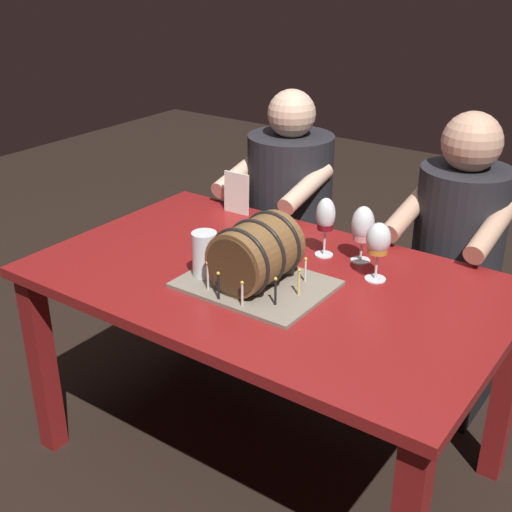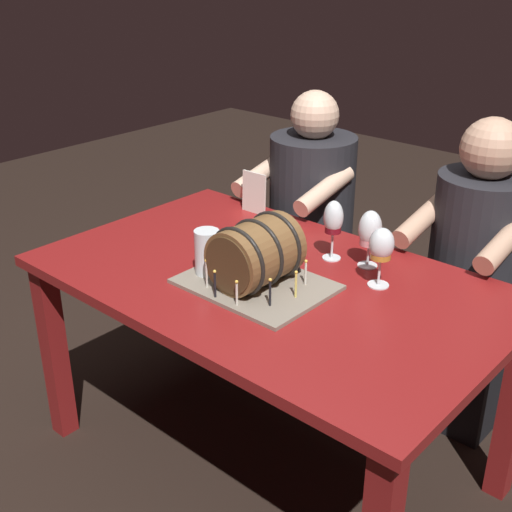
# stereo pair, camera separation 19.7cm
# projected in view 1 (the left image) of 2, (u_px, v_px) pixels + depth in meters

# --- Properties ---
(ground_plane) EXTENTS (8.00, 8.00, 0.00)m
(ground_plane) POSITION_uv_depth(u_px,v_px,m) (266.00, 457.00, 2.41)
(ground_plane) COLOR black
(dining_table) EXTENTS (1.47, 0.90, 0.73)m
(dining_table) POSITION_uv_depth(u_px,v_px,m) (268.00, 304.00, 2.14)
(dining_table) COLOR maroon
(dining_table) RESTS_ON ground
(barrel_cake) EXTENTS (0.43, 0.33, 0.22)m
(barrel_cake) POSITION_uv_depth(u_px,v_px,m) (256.00, 257.00, 2.00)
(barrel_cake) COLOR gray
(barrel_cake) RESTS_ON dining_table
(wine_glass_amber) EXTENTS (0.08, 0.08, 0.19)m
(wine_glass_amber) POSITION_uv_depth(u_px,v_px,m) (378.00, 241.00, 2.03)
(wine_glass_amber) COLOR white
(wine_glass_amber) RESTS_ON dining_table
(wine_glass_rose) EXTENTS (0.07, 0.07, 0.19)m
(wine_glass_rose) POSITION_uv_depth(u_px,v_px,m) (363.00, 227.00, 2.15)
(wine_glass_rose) COLOR white
(wine_glass_rose) RESTS_ON dining_table
(wine_glass_red) EXTENTS (0.06, 0.06, 0.20)m
(wine_glass_red) POSITION_uv_depth(u_px,v_px,m) (326.00, 217.00, 2.19)
(wine_glass_red) COLOR white
(wine_glass_red) RESTS_ON dining_table
(beer_pint) EXTENTS (0.08, 0.08, 0.15)m
(beer_pint) POSITION_uv_depth(u_px,v_px,m) (205.00, 258.00, 2.06)
(beer_pint) COLOR white
(beer_pint) RESTS_ON dining_table
(menu_card) EXTENTS (0.11, 0.02, 0.16)m
(menu_card) POSITION_uv_depth(u_px,v_px,m) (237.00, 193.00, 2.56)
(menu_card) COLOR silver
(menu_card) RESTS_ON dining_table
(person_seated_left) EXTENTS (0.39, 0.47, 1.15)m
(person_seated_left) POSITION_uv_depth(u_px,v_px,m) (289.00, 234.00, 2.88)
(person_seated_left) COLOR black
(person_seated_left) RESTS_ON ground
(person_seated_right) EXTENTS (0.37, 0.46, 1.16)m
(person_seated_right) POSITION_uv_depth(u_px,v_px,m) (453.00, 280.00, 2.50)
(person_seated_right) COLOR black
(person_seated_right) RESTS_ON ground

